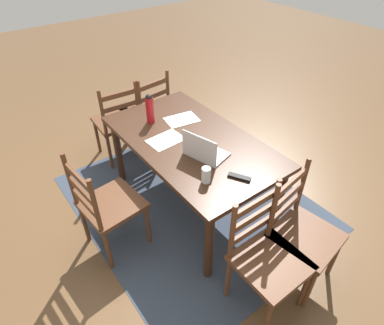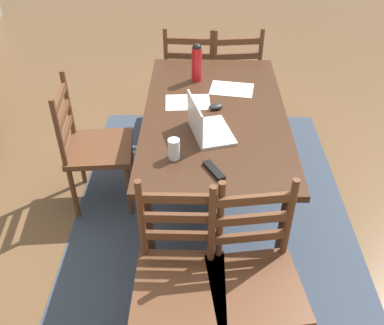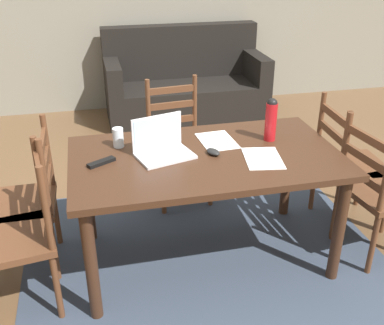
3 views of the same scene
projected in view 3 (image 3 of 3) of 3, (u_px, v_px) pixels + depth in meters
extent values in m
plane|color=brown|center=(205.00, 256.00, 3.08)|extent=(14.00, 14.00, 0.00)
cube|color=#333D4C|center=(205.00, 256.00, 3.08)|extent=(2.34, 1.96, 0.01)
cube|color=#382114|center=(206.00, 158.00, 2.75)|extent=(1.61, 0.92, 0.04)
cylinder|color=#382114|center=(91.00, 265.00, 2.44)|extent=(0.07, 0.07, 0.71)
cylinder|color=#382114|center=(339.00, 230.00, 2.74)|extent=(0.07, 0.07, 0.71)
cylinder|color=#382114|center=(87.00, 194.00, 3.10)|extent=(0.07, 0.07, 0.71)
cylinder|color=#382114|center=(287.00, 172.00, 3.40)|extent=(0.07, 0.07, 0.71)
cube|color=#56331E|center=(180.00, 147.00, 3.57)|extent=(0.48, 0.48, 0.04)
cylinder|color=#56331E|center=(211.00, 181.00, 3.57)|extent=(0.04, 0.04, 0.43)
cylinder|color=#56331E|center=(164.00, 189.00, 3.46)|extent=(0.04, 0.04, 0.43)
cylinder|color=#56331E|center=(195.00, 160.00, 3.89)|extent=(0.04, 0.04, 0.43)
cylinder|color=#56331E|center=(151.00, 167.00, 3.78)|extent=(0.04, 0.04, 0.43)
cylinder|color=#56331E|center=(195.00, 106.00, 3.68)|extent=(0.04, 0.04, 0.50)
cylinder|color=#56331E|center=(148.00, 111.00, 3.57)|extent=(0.04, 0.04, 0.50)
cube|color=#56331E|center=(172.00, 120.00, 3.67)|extent=(0.36, 0.06, 0.05)
cube|color=#56331E|center=(172.00, 105.00, 3.61)|extent=(0.36, 0.06, 0.05)
cube|color=#56331E|center=(172.00, 90.00, 3.56)|extent=(0.36, 0.06, 0.05)
cube|color=#56331E|center=(11.00, 240.00, 2.49)|extent=(0.50, 0.50, 0.04)
cylinder|color=#56331E|center=(57.00, 287.00, 2.50)|extent=(0.04, 0.04, 0.43)
cylinder|color=#56331E|center=(50.00, 247.00, 2.81)|extent=(0.04, 0.04, 0.43)
cylinder|color=#56331E|center=(46.00, 211.00, 2.28)|extent=(0.04, 0.04, 0.50)
cylinder|color=#56331E|center=(40.00, 177.00, 2.60)|extent=(0.04, 0.04, 0.50)
cube|color=#56331E|center=(45.00, 209.00, 2.49)|extent=(0.08, 0.36, 0.05)
cube|color=#56331E|center=(42.00, 189.00, 2.43)|extent=(0.08, 0.36, 0.05)
cube|color=#56331E|center=(39.00, 168.00, 2.38)|extent=(0.08, 0.36, 0.05)
cube|color=#56331E|center=(353.00, 167.00, 3.27)|extent=(0.47, 0.47, 0.04)
cylinder|color=#56331E|center=(360.00, 181.00, 3.57)|extent=(0.04, 0.04, 0.43)
cylinder|color=#56331E|center=(313.00, 185.00, 3.51)|extent=(0.04, 0.04, 0.43)
cylinder|color=#56331E|center=(335.00, 211.00, 3.18)|extent=(0.04, 0.04, 0.43)
cylinder|color=#56331E|center=(320.00, 126.00, 3.29)|extent=(0.04, 0.04, 0.50)
cylinder|color=#56331E|center=(344.00, 148.00, 2.96)|extent=(0.04, 0.04, 0.50)
cube|color=#56331E|center=(330.00, 149.00, 3.17)|extent=(0.05, 0.36, 0.05)
cube|color=#56331E|center=(332.00, 133.00, 3.12)|extent=(0.05, 0.36, 0.05)
cube|color=#56331E|center=(335.00, 115.00, 3.06)|extent=(0.05, 0.36, 0.05)
cube|color=#56331E|center=(18.00, 205.00, 2.81)|extent=(0.44, 0.44, 0.04)
cylinder|color=#56331E|center=(54.00, 250.00, 2.79)|extent=(0.04, 0.04, 0.43)
cylinder|color=#56331E|center=(56.00, 217.00, 3.12)|extent=(0.04, 0.04, 0.43)
cylinder|color=#56331E|center=(45.00, 180.00, 2.57)|extent=(0.04, 0.04, 0.50)
cylinder|color=#56331E|center=(48.00, 152.00, 2.90)|extent=(0.04, 0.04, 0.50)
cube|color=#56331E|center=(49.00, 180.00, 2.78)|extent=(0.02, 0.36, 0.05)
cube|color=#56331E|center=(46.00, 161.00, 2.73)|extent=(0.02, 0.36, 0.05)
cube|color=#56331E|center=(43.00, 142.00, 2.67)|extent=(0.02, 0.36, 0.05)
cube|color=#56331E|center=(384.00, 192.00, 2.95)|extent=(0.49, 0.49, 0.04)
cylinder|color=#56331E|center=(381.00, 203.00, 3.27)|extent=(0.04, 0.04, 0.43)
cylinder|color=#56331E|center=(336.00, 213.00, 3.16)|extent=(0.04, 0.04, 0.43)
cylinder|color=#56331E|center=(373.00, 245.00, 2.84)|extent=(0.04, 0.04, 0.43)
cylinder|color=#56331E|center=(345.00, 149.00, 2.94)|extent=(0.04, 0.04, 0.50)
cube|color=#56331E|center=(362.00, 176.00, 2.82)|extent=(0.07, 0.36, 0.05)
cube|color=#56331E|center=(365.00, 158.00, 2.77)|extent=(0.07, 0.36, 0.05)
cube|color=#56331E|center=(369.00, 139.00, 2.71)|extent=(0.07, 0.36, 0.05)
cube|color=black|center=(186.00, 100.00, 5.34)|extent=(1.80, 0.80, 0.40)
cube|color=black|center=(180.00, 51.00, 5.38)|extent=(1.80, 0.20, 0.60)
cube|color=black|center=(255.00, 66.00, 5.35)|extent=(0.16, 0.80, 0.30)
cube|color=black|center=(112.00, 75.00, 5.02)|extent=(0.16, 0.80, 0.30)
cube|color=silver|center=(165.00, 156.00, 2.71)|extent=(0.37, 0.30, 0.02)
cube|color=silver|center=(157.00, 132.00, 2.75)|extent=(0.31, 0.10, 0.21)
cube|color=#A5CCEA|center=(157.00, 132.00, 2.74)|extent=(0.29, 0.08, 0.19)
cylinder|color=#A81419|center=(271.00, 122.00, 2.89)|extent=(0.07, 0.07, 0.24)
sphere|color=black|center=(272.00, 103.00, 2.83)|extent=(0.07, 0.07, 0.07)
cylinder|color=silver|center=(118.00, 138.00, 2.82)|extent=(0.07, 0.07, 0.12)
ellipsoid|color=black|center=(213.00, 152.00, 2.74)|extent=(0.09, 0.12, 0.03)
cube|color=black|center=(101.00, 162.00, 2.63)|extent=(0.17, 0.12, 0.02)
cube|color=white|center=(263.00, 158.00, 2.70)|extent=(0.26, 0.33, 0.00)
cube|color=white|center=(217.00, 141.00, 2.92)|extent=(0.23, 0.31, 0.00)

